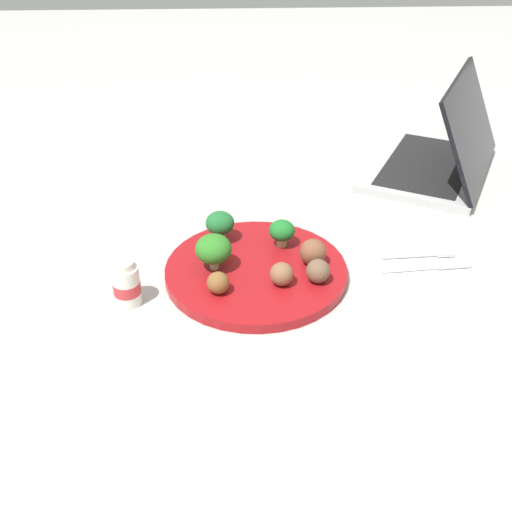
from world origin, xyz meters
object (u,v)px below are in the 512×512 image
Objects in this scene: knife at (430,266)px; yogurt_bottle at (127,285)px; broccoli_floret_far_rim at (282,231)px; meatball_front_left at (282,274)px; fork at (422,253)px; plate at (256,271)px; laptop at (439,156)px; broccoli_floret_center at (213,250)px; meatball_back_right at (318,271)px; broccoli_floret_back_left at (220,224)px; meatball_mid_right at (313,252)px; meatball_mid_left at (218,283)px; napkin at (421,262)px.

yogurt_bottle is at bearing -172.17° from knife.
knife is (0.23, -0.06, -0.04)m from broccoli_floret_far_rim.
meatball_front_left is 0.29× the size of fork.
plate is 0.52m from laptop.
fork is (0.33, 0.04, -0.04)m from broccoli_floret_center.
yogurt_bottle reaches higher than broccoli_floret_far_rim.
laptop is at bearing 52.74° from meatball_back_right.
knife is (0.33, -0.08, -0.04)m from broccoli_floret_back_left.
knife is at bearing -0.82° from meatball_mid_right.
meatball_mid_left is 0.34m from fork.
broccoli_floret_far_rim is at bearing -11.77° from broccoli_floret_back_left.
yogurt_bottle is (-0.28, -0.02, -0.00)m from meatball_back_right.
broccoli_floret_far_rim is at bearing 30.19° from broccoli_floret_center.
broccoli_floret_center is at bearing -172.94° from fork.
broccoli_floret_center reaches higher than broccoli_floret_back_left.
broccoli_floret_far_rim is 0.26× the size of napkin.
yogurt_bottle is 0.18× the size of laptop.
fork is 0.47m from yogurt_bottle.
broccoli_floret_back_left reaches higher than plate.
fork is at bearing -5.48° from broccoli_floret_far_rim.
plate is at bearing 127.58° from meatball_front_left.
broccoli_floret_center reaches higher than meatball_front_left.
yogurt_bottle reaches higher than meatball_mid_right.
knife is at bearing -14.04° from broccoli_floret_far_rim.
broccoli_floret_back_left is 0.34m from knife.
plate is at bearing 155.25° from meatball_back_right.
broccoli_floret_center is 0.33× the size of napkin.
napkin is (0.32, 0.08, -0.03)m from meatball_mid_left.
plate is 1.92× the size of knife.
broccoli_floret_back_left reaches higher than meatball_front_left.
meatball_back_right reaches higher than knife.
knife is at bearing 13.65° from meatball_back_right.
meatball_back_right is at bearing -66.10° from broccoli_floret_far_rim.
napkin is (0.23, 0.07, -0.03)m from meatball_front_left.
broccoli_floret_far_rim reaches higher than meatball_back_right.
broccoli_floret_far_rim is at bearing -139.85° from laptop.
yogurt_bottle is (-0.45, -0.08, 0.03)m from napkin.
broccoli_floret_center is 0.57m from laptop.
plate is at bearing -175.51° from napkin.
broccoli_floret_back_left is at bearing 123.94° from plate.
plate is 7.96× the size of meatball_front_left.
meatball_front_left is (0.10, -0.04, -0.02)m from broccoli_floret_center.
knife is (0.19, -0.00, -0.03)m from meatball_mid_right.
meatball_mid_left is 0.23× the size of knife.
meatball_mid_left is (-0.06, -0.06, 0.02)m from plate.
laptop is (0.30, 0.34, 0.00)m from meatball_mid_right.
broccoli_floret_far_rim is 0.37× the size of fork.
broccoli_floret_center reaches higher than meatball_mid_right.
plate is 3.98× the size of yogurt_bottle.
knife is 2.07× the size of yogurt_bottle.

